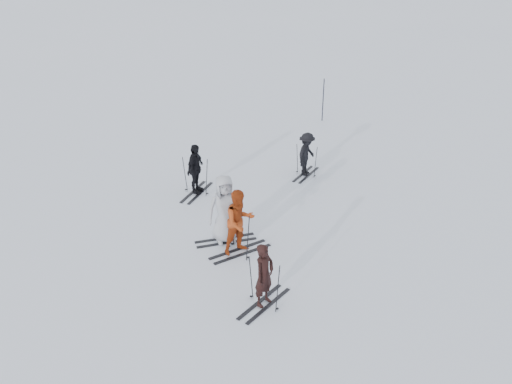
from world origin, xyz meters
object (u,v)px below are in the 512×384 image
(skier_red, at_px, (240,223))
(skier_uphill_left, at_px, (195,170))
(piste_marker, at_px, (323,100))
(skier_grey, at_px, (225,210))
(skier_uphill_far, at_px, (307,155))
(skier_near_dark, at_px, (264,276))

(skier_red, distance_m, skier_uphill_left, 3.93)
(skier_red, distance_m, piste_marker, 11.28)
(skier_grey, distance_m, piste_marker, 10.86)
(skier_uphill_far, bearing_deg, skier_uphill_left, 140.62)
(skier_near_dark, distance_m, piste_marker, 13.33)
(skier_near_dark, relative_size, piste_marker, 0.85)
(piste_marker, bearing_deg, skier_grey, -70.90)
(skier_red, bearing_deg, skier_near_dark, -107.68)
(skier_red, xyz_separation_m, skier_grey, (-0.70, 0.19, 0.07))
(skier_uphill_left, height_order, skier_uphill_far, skier_uphill_left)
(skier_red, relative_size, skier_grey, 0.93)
(skier_near_dark, distance_m, skier_uphill_far, 7.49)
(skier_near_dark, bearing_deg, skier_uphill_left, 57.11)
(skier_red, relative_size, skier_uphill_left, 1.10)
(skier_near_dark, xyz_separation_m, skier_uphill_far, (-3.44, 6.65, -0.03))
(skier_grey, relative_size, piste_marker, 1.05)
(skier_red, height_order, piste_marker, piste_marker)
(skier_uphill_left, distance_m, skier_uphill_far, 3.97)
(skier_red, height_order, skier_grey, skier_grey)
(skier_near_dark, height_order, skier_uphill_left, skier_uphill_left)
(piste_marker, bearing_deg, skier_uphill_left, -84.85)
(skier_grey, bearing_deg, skier_uphill_left, 93.07)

